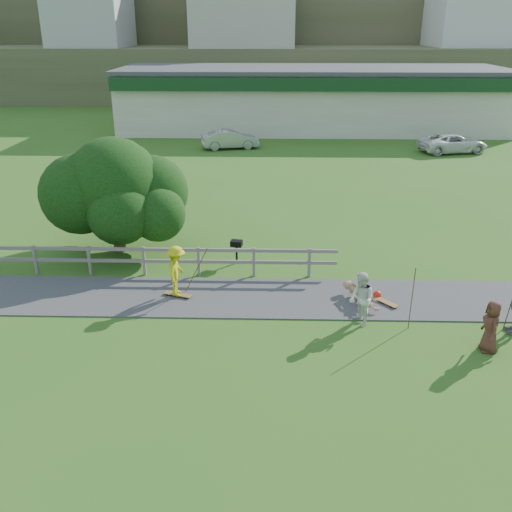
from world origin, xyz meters
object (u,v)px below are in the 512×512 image
object	(u,v)px
car_white	(453,143)
car_silver	(230,139)
bbq	(237,252)
skater_rider	(177,274)
tree	(116,209)
skater_fallen	(361,294)
spectator_c	(491,326)
spectator_a	(361,299)

from	to	relation	value
car_white	car_silver	bearing A→B (deg)	73.40
car_white	bbq	world-z (taller)	car_white
skater_rider	car_silver	distance (m)	24.53
tree	bbq	xyz separation A→B (m)	(4.81, -1.20, -1.28)
skater_fallen	spectator_c	xyz separation A→B (m)	(3.15, -2.86, 0.44)
skater_rider	spectator_c	distance (m)	9.75
skater_fallen	bbq	xyz separation A→B (m)	(-4.28, 3.26, 0.14)
skater_rider	tree	world-z (taller)	tree
skater_rider	spectator_a	bearing A→B (deg)	-102.30
skater_rider	car_white	xyz separation A→B (m)	(15.98, 23.64, -0.19)
spectator_a	car_silver	xyz separation A→B (m)	(-5.78, 26.23, -0.17)
spectator_a	bbq	distance (m)	6.20
car_silver	car_white	bearing A→B (deg)	-107.04
skater_fallen	spectator_c	distance (m)	4.28
skater_fallen	spectator_a	xyz separation A→B (m)	(-0.24, -1.43, 0.52)
bbq	spectator_c	bearing A→B (deg)	-29.27
bbq	car_white	bearing A→B (deg)	65.71
skater_rider	spectator_a	world-z (taller)	skater_rider
spectator_c	bbq	xyz separation A→B (m)	(-7.43, 6.12, -0.31)
spectator_c	tree	size ratio (longest dim) A/B	0.26
spectator_a	spectator_c	world-z (taller)	spectator_a
spectator_a	bbq	world-z (taller)	spectator_a
skater_rider	spectator_a	xyz separation A→B (m)	(5.85, -1.70, -0.02)
skater_fallen	tree	distance (m)	10.23
skater_rider	bbq	distance (m)	3.52
car_white	tree	bearing A→B (deg)	122.30
tree	bbq	distance (m)	5.12
car_white	spectator_c	bearing A→B (deg)	152.47
skater_fallen	car_silver	bearing A→B (deg)	78.92
spectator_a	car_white	xyz separation A→B (m)	(10.13, 25.34, -0.18)
skater_fallen	tree	bearing A→B (deg)	129.18
skater_fallen	bbq	world-z (taller)	bbq
skater_rider	tree	xyz separation A→B (m)	(-3.01, 4.19, 0.88)
skater_rider	bbq	xyz separation A→B (m)	(1.81, 2.99, -0.40)
skater_fallen	car_silver	xyz separation A→B (m)	(-6.02, 24.80, 0.36)
spectator_a	tree	size ratio (longest dim) A/B	0.29
skater_fallen	car_white	world-z (taller)	car_white
car_white	skater_fallen	bearing A→B (deg)	144.13
spectator_a	car_silver	distance (m)	26.86
car_silver	tree	bearing A→B (deg)	157.57
tree	bbq	world-z (taller)	tree
tree	car_silver	bearing A→B (deg)	81.41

